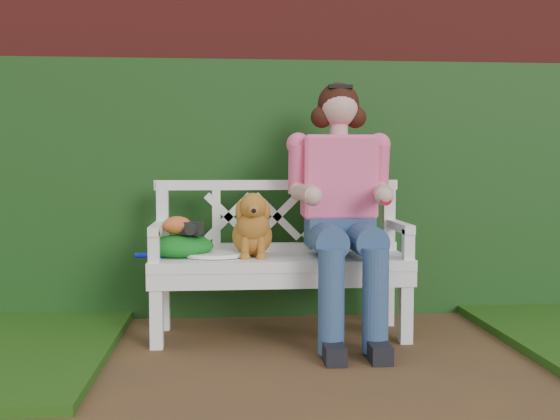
{
  "coord_description": "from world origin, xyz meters",
  "views": [
    {
      "loc": [
        -0.48,
        -2.72,
        1.02
      ],
      "look_at": [
        -0.17,
        1.08,
        0.75
      ],
      "focal_mm": 42.0,
      "sensor_mm": 36.0,
      "label": 1
    }
  ],
  "objects": [
    {
      "name": "tennis_racket",
      "position": [
        -0.58,
        1.05,
        0.5
      ],
      "size": [
        0.71,
        0.47,
        0.03
      ],
      "primitive_type": null,
      "rotation": [
        0.0,
        0.0,
        0.32
      ],
      "color": "white",
      "rests_on": "garden_bench"
    },
    {
      "name": "ground",
      "position": [
        0.0,
        0.0,
        0.0
      ],
      "size": [
        60.0,
        60.0,
        0.0
      ],
      "primitive_type": "plane",
      "color": "#4B3221"
    },
    {
      "name": "ivy_hedge",
      "position": [
        0.0,
        1.68,
        0.85
      ],
      "size": [
        10.0,
        0.18,
        1.7
      ],
      "primitive_type": "cube",
      "color": "#1D3B14",
      "rests_on": "ground"
    },
    {
      "name": "seated_woman",
      "position": [
        0.18,
        1.06,
        0.76
      ],
      "size": [
        0.88,
        1.02,
        1.52
      ],
      "primitive_type": null,
      "rotation": [
        0.0,
        0.0,
        0.32
      ],
      "color": "#EC4262",
      "rests_on": "ground"
    },
    {
      "name": "baseball_glove",
      "position": [
        -0.76,
        1.08,
        0.66
      ],
      "size": [
        0.19,
        0.16,
        0.11
      ],
      "primitive_type": "ellipsoid",
      "rotation": [
        0.0,
        0.0,
        -0.26
      ],
      "color": "#C65726",
      "rests_on": "green_bag"
    },
    {
      "name": "garden_bench",
      "position": [
        -0.17,
        1.08,
        0.24
      ],
      "size": [
        1.61,
        0.69,
        0.48
      ],
      "primitive_type": null,
      "rotation": [
        0.0,
        0.0,
        0.06
      ],
      "color": "white",
      "rests_on": "ground"
    },
    {
      "name": "camera_item",
      "position": [
        -0.68,
        1.06,
        0.65
      ],
      "size": [
        0.13,
        0.12,
        0.07
      ],
      "primitive_type": "cube",
      "rotation": [
        0.0,
        0.0,
        -0.36
      ],
      "color": "black",
      "rests_on": "green_bag"
    },
    {
      "name": "dog",
      "position": [
        -0.33,
        1.07,
        0.67
      ],
      "size": [
        0.27,
        0.36,
        0.38
      ],
      "primitive_type": null,
      "rotation": [
        0.0,
        0.0,
        0.06
      ],
      "color": "#965537",
      "rests_on": "garden_bench"
    },
    {
      "name": "brick_wall",
      "position": [
        0.0,
        1.9,
        1.1
      ],
      "size": [
        10.0,
        0.3,
        2.2
      ],
      "primitive_type": "cube",
      "color": "maroon",
      "rests_on": "ground"
    },
    {
      "name": "green_bag",
      "position": [
        -0.75,
        1.09,
        0.55
      ],
      "size": [
        0.44,
        0.37,
        0.13
      ],
      "primitive_type": null,
      "rotation": [
        0.0,
        0.0,
        0.22
      ],
      "color": "green",
      "rests_on": "garden_bench"
    }
  ]
}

